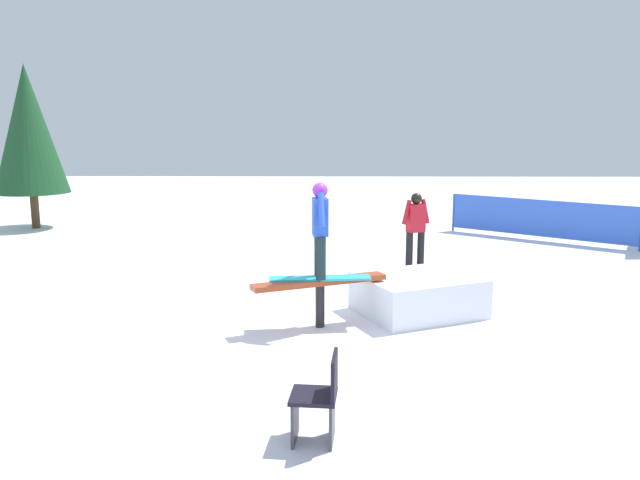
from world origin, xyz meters
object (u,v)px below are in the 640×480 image
(bystander_red, at_px, (416,226))
(pine_tree_far, at_px, (28,130))
(folding_chair, at_px, (319,401))
(rail_feature, at_px, (320,287))
(main_rider_on_rail, at_px, (320,231))

(bystander_red, height_order, pine_tree_far, pine_tree_far)
(folding_chair, xyz_separation_m, pine_tree_far, (8.82, -12.94, 2.53))
(rail_feature, distance_m, folding_chair, 3.54)
(main_rider_on_rail, relative_size, bystander_red, 0.96)
(rail_feature, bearing_deg, bystander_red, -139.72)
(main_rider_on_rail, distance_m, folding_chair, 3.69)
(rail_feature, bearing_deg, folding_chair, 66.51)
(rail_feature, relative_size, folding_chair, 2.33)
(folding_chair, bearing_deg, rail_feature, -174.53)
(rail_feature, xyz_separation_m, pine_tree_far, (8.77, -9.41, 2.32))
(main_rider_on_rail, bearing_deg, bystander_red, -121.57)
(pine_tree_far, bearing_deg, bystander_red, 154.17)
(main_rider_on_rail, relative_size, folding_chair, 1.76)
(main_rider_on_rail, bearing_deg, rail_feature, 0.00)
(main_rider_on_rail, height_order, folding_chair, main_rider_on_rail)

